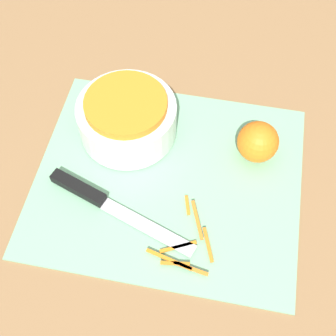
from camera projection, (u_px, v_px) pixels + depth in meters
ground_plane at (168, 179)px, 0.78m from camera, size 4.00×4.00×0.00m
cutting_board at (168, 179)px, 0.78m from camera, size 0.44×0.37×0.01m
bowl_speckled at (127, 117)px, 0.80m from camera, size 0.17×0.17×0.08m
knife at (95, 197)px, 0.75m from camera, size 0.26×0.11×0.02m
orange_left at (258, 142)px, 0.77m from camera, size 0.07×0.07×0.07m
peel_pile at (186, 245)px, 0.71m from camera, size 0.10×0.13×0.01m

